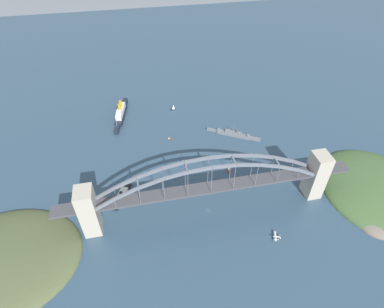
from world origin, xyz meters
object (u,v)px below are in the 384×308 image
at_px(small_boat_0, 182,162).
at_px(channel_marker_buoy, 238,183).
at_px(naval_cruiser, 234,134).
at_px(small_boat_1, 173,107).
at_px(harbor_arch_bridge, 209,190).
at_px(small_boat_2, 276,177).
at_px(seaplane_taxiing_near_bridge, 276,237).
at_px(small_boat_3, 169,139).
at_px(small_boat_4, 229,170).
at_px(ocean_liner, 121,113).
at_px(harbor_ferry_steamer, 122,195).

distance_m(small_boat_0, channel_marker_buoy, 70.37).
bearing_deg(naval_cruiser, small_boat_1, 130.78).
bearing_deg(harbor_arch_bridge, small_boat_2, 17.08).
relative_size(seaplane_taxiing_near_bridge, small_boat_3, 1.33).
bearing_deg(seaplane_taxiing_near_bridge, small_boat_3, 113.93).
distance_m(small_boat_1, channel_marker_buoy, 170.70).
bearing_deg(seaplane_taxiing_near_bridge, small_boat_4, 99.66).
height_order(seaplane_taxiing_near_bridge, small_boat_4, seaplane_taxiing_near_bridge).
relative_size(naval_cruiser, small_boat_2, 7.29).
distance_m(ocean_liner, harbor_ferry_steamer, 153.27).
height_order(harbor_ferry_steamer, small_boat_2, small_boat_2).
bearing_deg(harbor_arch_bridge, small_boat_1, 91.35).
relative_size(ocean_liner, channel_marker_buoy, 30.36).
height_order(ocean_liner, small_boat_4, ocean_liner).
relative_size(harbor_ferry_steamer, small_boat_2, 4.20).
relative_size(small_boat_2, channel_marker_buoy, 3.18).
bearing_deg(harbor_ferry_steamer, small_boat_2, -3.41).
bearing_deg(small_boat_1, seaplane_taxiing_near_bridge, -76.13).
height_order(ocean_liner, small_boat_1, ocean_liner).
relative_size(harbor_arch_bridge, seaplane_taxiing_near_bridge, 26.69).
relative_size(small_boat_0, small_boat_4, 0.79).
distance_m(ocean_liner, small_boat_1, 76.32).
distance_m(seaplane_taxiing_near_bridge, small_boat_3, 187.27).
distance_m(small_boat_2, channel_marker_buoy, 43.88).
relative_size(ocean_liner, seaplane_taxiing_near_bridge, 7.63).
xyz_separation_m(small_boat_0, small_boat_3, (-7.99, 51.52, -3.35)).
xyz_separation_m(naval_cruiser, harbor_ferry_steamer, (-150.15, -77.98, -0.75)).
bearing_deg(seaplane_taxiing_near_bridge, naval_cruiser, 86.78).
height_order(ocean_liner, small_boat_2, ocean_liner).
height_order(naval_cruiser, harbor_ferry_steamer, naval_cruiser).
xyz_separation_m(small_boat_1, small_boat_2, (89.91, -167.42, 0.11)).
bearing_deg(ocean_liner, small_boat_2, -44.52).
bearing_deg(seaplane_taxiing_near_bridge, small_boat_2, 67.13).
bearing_deg(small_boat_1, channel_marker_buoy, -74.28).
bearing_deg(small_boat_3, small_boat_2, -42.76).
bearing_deg(small_boat_3, naval_cruiser, -6.95).
relative_size(small_boat_3, small_boat_4, 0.76).
xyz_separation_m(harbor_ferry_steamer, channel_marker_buoy, (128.07, -7.10, -1.03)).
bearing_deg(small_boat_1, naval_cruiser, -49.22).
relative_size(ocean_liner, naval_cruiser, 1.31).
bearing_deg(naval_cruiser, seaplane_taxiing_near_bridge, -93.22).
relative_size(small_boat_1, channel_marker_buoy, 3.27).
relative_size(naval_cruiser, small_boat_0, 7.48).
bearing_deg(small_boat_3, channel_marker_buoy, -56.60).
relative_size(harbor_arch_bridge, channel_marker_buoy, 106.18).
distance_m(naval_cruiser, small_boat_1, 104.62).
distance_m(ocean_liner, small_boat_0, 134.49).
xyz_separation_m(naval_cruiser, seaplane_taxiing_near_bridge, (-9.04, -160.81, -0.74)).
bearing_deg(ocean_liner, small_boat_4, -49.18).
relative_size(seaplane_taxiing_near_bridge, small_boat_1, 1.22).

